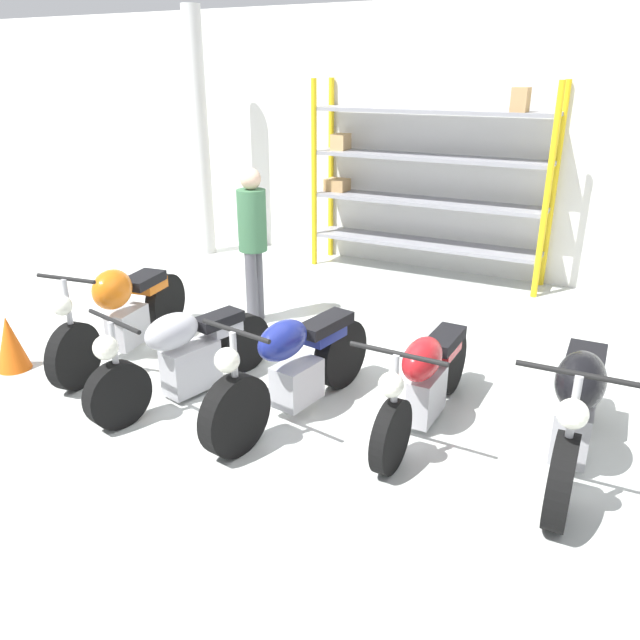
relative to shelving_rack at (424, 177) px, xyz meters
The scene contains 11 objects.
ground_plane 4.45m from the shelving_rack, 85.13° to the right, with size 30.00×30.00×0.00m, color silver.
back_wall 0.67m from the shelving_rack, 45.48° to the left, with size 30.00×0.08×3.60m.
shelving_rack is the anchor object (origin of this frame).
support_pillar 3.45m from the shelving_rack, behind, with size 0.28×0.28×3.60m.
motorcycle_orange 4.49m from the shelving_rack, 113.87° to the right, with size 0.62×2.15×1.06m.
motorcycle_silver 4.59m from the shelving_rack, 98.61° to the right, with size 0.80×1.93×0.93m.
motorcycle_blue 4.42m from the shelving_rack, 85.25° to the right, with size 0.68×2.03×1.02m.
motorcycle_red 4.31m from the shelving_rack, 70.67° to the right, with size 0.73×1.96×0.94m.
motorcycle_black 4.82m from the shelving_rack, 57.79° to the right, with size 0.74×2.06×1.07m.
person_browsing 2.87m from the shelving_rack, 112.41° to the right, with size 0.37×0.37×1.77m.
traffic_cone 5.52m from the shelving_rack, 117.87° to the right, with size 0.32×0.32×0.55m.
Camera 1 is at (2.31, -4.12, 2.75)m, focal length 35.00 mm.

